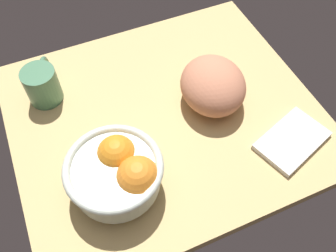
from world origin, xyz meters
TOP-DOWN VIEW (x-y plane):
  - ground_plane at (0.00, 0.00)cm, footprint 68.70×60.08cm
  - fruit_bowl at (15.04, 12.98)cm, footprint 18.81×18.81cm
  - bread_loaf at (-11.54, 0.54)cm, footprint 17.73×19.33cm
  - napkin_folded at (-22.17, 18.05)cm, footprint 17.74×14.20cm
  - mug at (23.58, -15.72)cm, footprint 7.70×11.66cm

SIDE VIEW (x-z plane):
  - ground_plane at x=0.00cm, z-range -3.00..0.00cm
  - napkin_folded at x=-22.17cm, z-range 0.00..1.23cm
  - mug at x=23.58cm, z-range 0.00..8.67cm
  - bread_loaf at x=-11.54cm, z-range 0.00..10.09cm
  - fruit_bowl at x=15.04cm, z-range 0.23..10.87cm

